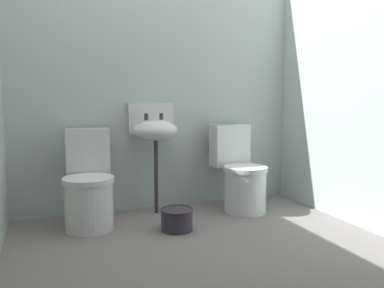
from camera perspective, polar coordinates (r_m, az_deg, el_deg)
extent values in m
cube|color=slate|center=(2.85, 2.06, -15.60)|extent=(3.07, 2.67, 0.08)
cube|color=#AFC1BB|center=(3.76, -4.84, 8.69)|extent=(3.07, 0.10, 2.34)
cube|color=#B2C6BE|center=(3.49, 23.27, 8.31)|extent=(0.10, 2.47, 2.34)
cylinder|color=white|center=(3.26, -14.65, -8.64)|extent=(0.42, 0.42, 0.38)
cylinder|color=white|center=(3.21, -14.77, -5.03)|extent=(0.44, 0.44, 0.04)
cube|color=white|center=(3.48, -14.76, -1.12)|extent=(0.38, 0.22, 0.40)
cylinder|color=white|center=(3.65, 7.69, -6.79)|extent=(0.40, 0.40, 0.38)
cylinder|color=white|center=(3.61, 7.74, -3.55)|extent=(0.42, 0.42, 0.04)
cube|color=white|center=(3.84, 5.47, -0.18)|extent=(0.37, 0.20, 0.40)
cylinder|color=#362F39|center=(3.57, -5.20, -4.77)|extent=(0.04, 0.04, 0.66)
ellipsoid|color=white|center=(3.51, -5.27, 1.96)|extent=(0.40, 0.32, 0.18)
cube|color=white|center=(3.67, -5.96, 3.72)|extent=(0.42, 0.04, 0.28)
cylinder|color=#362F39|center=(3.55, -6.64, 3.93)|extent=(0.04, 0.04, 0.06)
cylinder|color=#362F39|center=(3.58, -4.46, 3.98)|extent=(0.04, 0.04, 0.06)
cylinder|color=#362F39|center=(3.17, -2.20, -10.91)|extent=(0.25, 0.25, 0.17)
torus|color=#322832|center=(3.14, -2.21, -9.47)|extent=(0.27, 0.27, 0.02)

